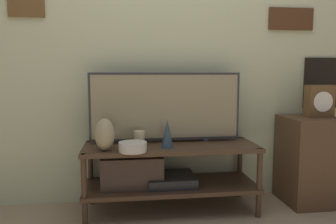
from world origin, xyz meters
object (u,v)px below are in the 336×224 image
(television, at_px, (166,107))
(vase_wide_bowl, at_px, (133,147))
(vase_slim_bronze, at_px, (167,133))
(vase_urn_stoneware, at_px, (105,135))
(candle_jar, at_px, (139,138))
(mantel_clock, at_px, (319,101))

(television, bearing_deg, vase_wide_bowl, -133.25)
(vase_wide_bowl, xyz_separation_m, vase_slim_bronze, (0.25, 0.09, 0.07))
(vase_urn_stoneware, xyz_separation_m, candle_jar, (0.24, 0.13, -0.06))
(television, height_order, vase_wide_bowl, television)
(candle_jar, relative_size, mantel_clock, 0.44)
(vase_slim_bronze, distance_m, mantel_clock, 1.26)
(candle_jar, bearing_deg, vase_urn_stoneware, -151.46)
(vase_wide_bowl, xyz_separation_m, candle_jar, (0.05, 0.18, 0.02))
(vase_slim_bronze, xyz_separation_m, mantel_clock, (1.23, 0.09, 0.21))
(vase_wide_bowl, relative_size, mantel_clock, 0.76)
(candle_jar, bearing_deg, vase_wide_bowl, -106.18)
(television, bearing_deg, mantel_clock, -4.57)
(vase_wide_bowl, distance_m, candle_jar, 0.19)
(vase_slim_bronze, bearing_deg, television, 86.46)
(television, relative_size, mantel_clock, 4.57)
(television, relative_size, vase_urn_stoneware, 5.15)
(television, xyz_separation_m, candle_jar, (-0.21, -0.10, -0.23))
(vase_wide_bowl, height_order, vase_slim_bronze, vase_slim_bronze)
(vase_slim_bronze, xyz_separation_m, candle_jar, (-0.20, 0.09, -0.05))
(mantel_clock, bearing_deg, vase_slim_bronze, -175.63)
(vase_wide_bowl, height_order, candle_jar, candle_jar)
(vase_slim_bronze, bearing_deg, mantel_clock, 4.37)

